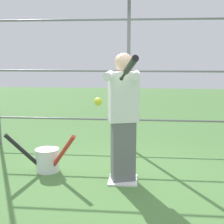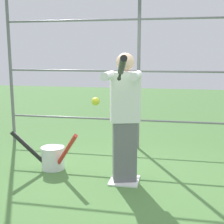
# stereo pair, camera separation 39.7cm
# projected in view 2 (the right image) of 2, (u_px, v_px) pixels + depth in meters

# --- Properties ---
(ground_plane) EXTENTS (24.00, 24.00, 0.00)m
(ground_plane) POSITION_uv_depth(u_px,v_px,m) (124.00, 181.00, 4.34)
(ground_plane) COLOR #4C7A3D
(home_plate) EXTENTS (0.40, 0.40, 0.02)m
(home_plate) POSITION_uv_depth(u_px,v_px,m) (124.00, 180.00, 4.34)
(home_plate) COLOR white
(home_plate) RESTS_ON ground
(fence_backstop) EXTENTS (5.09, 0.06, 2.88)m
(fence_backstop) POSITION_uv_depth(u_px,v_px,m) (139.00, 71.00, 5.62)
(fence_backstop) COLOR slate
(fence_backstop) RESTS_ON ground
(batter) EXTENTS (0.44, 0.68, 1.76)m
(batter) POSITION_uv_depth(u_px,v_px,m) (125.00, 114.00, 4.15)
(batter) COLOR slate
(batter) RESTS_ON ground
(baseball_bat_swinging) EXTENTS (0.23, 0.80, 0.30)m
(baseball_bat_swinging) POSITION_uv_depth(u_px,v_px,m) (122.00, 67.00, 3.12)
(baseball_bat_swinging) COLOR black
(softball_in_flight) EXTENTS (0.10, 0.10, 0.10)m
(softball_in_flight) POSITION_uv_depth(u_px,v_px,m) (96.00, 101.00, 3.66)
(softball_in_flight) COLOR yellow
(bat_bucket) EXTENTS (1.07, 0.57, 0.66)m
(bat_bucket) POSITION_uv_depth(u_px,v_px,m) (51.00, 157.00, 4.76)
(bat_bucket) COLOR white
(bat_bucket) RESTS_ON ground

